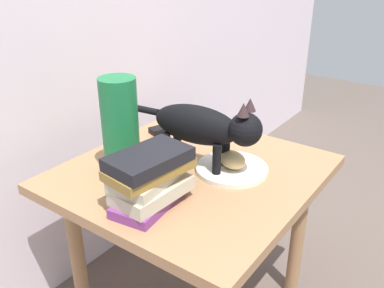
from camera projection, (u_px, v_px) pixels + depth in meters
side_table at (192, 190)px, 1.23m from camera, size 0.69×0.66×0.51m
plate at (232, 169)px, 1.18m from camera, size 0.21×0.21×0.01m
bread_roll at (233, 160)px, 1.16m from camera, size 0.07×0.09×0.05m
cat at (204, 126)px, 1.14m from camera, size 0.12×0.48×0.23m
book_stack at (150, 179)px, 1.00m from camera, size 0.22×0.15×0.14m
green_vase at (120, 127)px, 1.12m from camera, size 0.10×0.10×0.27m
tv_remote at (170, 127)px, 1.45m from camera, size 0.16×0.09×0.02m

